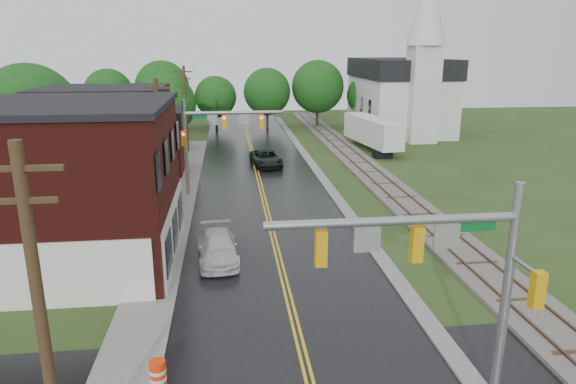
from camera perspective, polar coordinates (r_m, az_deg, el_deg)
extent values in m
cube|color=black|center=(42.44, -3.16, 1.00)|extent=(10.00, 90.00, 0.02)
cube|color=gray|center=(47.87, 2.92, 2.71)|extent=(0.80, 70.00, 0.12)
cube|color=gray|center=(37.74, -12.11, -1.23)|extent=(2.40, 50.00, 0.12)
cube|color=#47130F|center=(28.66, -26.99, 0.26)|extent=(14.00, 10.00, 8.00)
cube|color=silver|center=(27.75, -12.53, -4.24)|extent=(0.10, 9.50, 3.00)
cube|color=black|center=(27.96, -28.05, 8.48)|extent=(14.30, 10.30, 0.30)
cube|color=tan|center=(38.69, -19.36, 3.53)|extent=(8.00, 7.00, 6.40)
cube|color=#3F0F0C|center=(47.37, -15.80, 4.71)|extent=(7.00, 6.00, 4.40)
cube|color=silver|center=(70.06, 12.20, 9.45)|extent=(10.00, 16.00, 7.00)
cube|color=black|center=(69.73, 12.43, 13.29)|extent=(10.40, 16.40, 2.40)
cube|color=silver|center=(62.38, 14.67, 10.40)|extent=(3.20, 3.20, 11.00)
cone|color=silver|center=(62.33, 15.34, 19.58)|extent=(4.40, 4.40, 9.00)
cube|color=#59544C|center=(48.81, 8.26, 2.94)|extent=(3.20, 80.00, 0.20)
cube|color=#4C3828|center=(48.60, 7.45, 3.08)|extent=(0.10, 80.00, 0.12)
cube|color=#4C3828|center=(48.97, 9.09, 3.12)|extent=(0.10, 80.00, 0.12)
cylinder|color=gray|center=(16.88, 23.03, -10.90)|extent=(0.28, 0.28, 7.20)
cylinder|color=gray|center=(14.46, 11.63, -3.20)|extent=(7.20, 0.26, 0.26)
cube|color=orange|center=(14.94, 14.12, -5.60)|extent=(0.32, 0.30, 1.05)
cube|color=orange|center=(14.22, 3.68, -6.23)|extent=(0.32, 0.30, 1.05)
cube|color=gray|center=(15.19, 17.23, -4.67)|extent=(0.75, 0.06, 0.75)
cube|color=gray|center=(14.43, 8.79, -5.21)|extent=(0.75, 0.06, 0.75)
cube|color=#0C5926|center=(15.41, 19.76, -3.62)|extent=(1.40, 0.04, 0.30)
cylinder|color=gray|center=(38.77, -11.28, 4.75)|extent=(0.28, 0.28, 7.20)
cylinder|color=gray|center=(38.24, -6.04, 8.77)|extent=(7.20, 0.26, 0.26)
cube|color=orange|center=(38.33, -7.10, 7.69)|extent=(0.32, 0.30, 1.05)
cube|color=orange|center=(38.41, -2.98, 7.81)|extent=(0.32, 0.30, 1.05)
cube|color=gray|center=(38.32, -8.41, 7.94)|extent=(0.75, 0.06, 0.75)
cube|color=gray|center=(38.32, -4.93, 8.05)|extent=(0.75, 0.06, 0.75)
cube|color=#0C5926|center=(38.32, -9.51, 8.27)|extent=(1.40, 0.04, 0.30)
sphere|color=#FF0C0C|center=(38.11, -7.12, 8.15)|extent=(0.20, 0.20, 0.20)
cylinder|color=#382616|center=(13.38, -25.55, -14.11)|extent=(0.28, 0.28, 9.00)
cube|color=#382616|center=(12.04, -27.73, 2.33)|extent=(1.80, 0.12, 0.12)
cube|color=#382616|center=(12.20, -27.31, -0.86)|extent=(1.40, 0.12, 0.12)
cylinder|color=#382616|center=(33.84, -14.00, 4.55)|extent=(0.28, 0.28, 9.00)
cube|color=#382616|center=(33.33, -14.45, 11.14)|extent=(1.80, 0.12, 0.12)
cube|color=#382616|center=(33.39, -14.37, 9.94)|extent=(1.40, 0.12, 0.12)
cylinder|color=#382616|center=(55.49, -11.29, 8.95)|extent=(0.28, 0.28, 9.00)
cube|color=#382616|center=(55.18, -11.51, 12.97)|extent=(1.80, 0.12, 0.12)
cube|color=#382616|center=(55.22, -11.47, 12.25)|extent=(1.40, 0.12, 0.12)
cylinder|color=black|center=(46.59, -26.08, 2.89)|extent=(0.36, 0.36, 3.42)
sphere|color=#144213|center=(45.95, -26.71, 7.97)|extent=(7.60, 7.60, 7.60)
sphere|color=#144213|center=(45.45, -26.05, 7.13)|extent=(5.32, 5.32, 5.32)
cylinder|color=black|center=(53.10, -19.21, 4.64)|extent=(0.36, 0.36, 2.70)
sphere|color=#144213|center=(52.62, -19.53, 8.16)|extent=(6.00, 6.00, 6.00)
sphere|color=#144213|center=(52.16, -18.93, 7.58)|extent=(4.20, 4.20, 4.20)
cylinder|color=black|center=(58.10, -13.15, 6.09)|extent=(0.36, 0.36, 2.88)
sphere|color=#144213|center=(57.63, -13.37, 9.54)|extent=(6.40, 6.40, 6.40)
sphere|color=#144213|center=(57.23, -12.78, 8.97)|extent=(4.48, 4.48, 4.48)
imported|color=black|center=(48.32, -2.46, 3.74)|extent=(3.08, 5.59, 1.48)
imported|color=silver|center=(27.31, -7.83, -6.08)|extent=(2.35, 5.07, 1.43)
cube|color=black|center=(52.96, 10.45, 4.18)|extent=(1.91, 1.44, 0.80)
cylinder|color=gray|center=(59.33, 8.56, 5.50)|extent=(0.16, 0.16, 0.80)
cube|color=silver|center=(56.47, 9.35, 6.75)|extent=(3.85, 11.02, 2.70)
cylinder|color=#EF330A|center=(18.37, -14.26, -19.03)|extent=(0.61, 0.61, 0.97)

